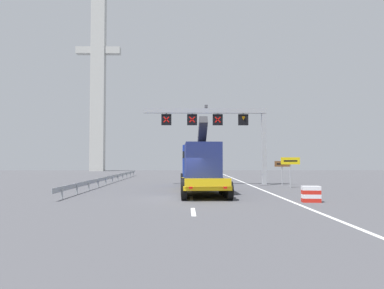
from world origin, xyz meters
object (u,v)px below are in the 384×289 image
overhead_lane_gantry (221,123)px  exit_sign_yellow (290,164)px  heavy_haul_truck_yellow (200,164)px  crash_barrier_striped (311,194)px  bridge_pylon_distant (98,72)px  tourist_info_sign_brown (282,167)px

overhead_lane_gantry → exit_sign_yellow: (5.49, -3.20, -3.80)m
overhead_lane_gantry → heavy_haul_truck_yellow: bearing=-114.5°
crash_barrier_striped → bridge_pylon_distant: bearing=114.8°
heavy_haul_truck_yellow → exit_sign_yellow: heavy_haul_truck_yellow is taller
heavy_haul_truck_yellow → bridge_pylon_distant: (-19.06, 45.61, 18.34)m
overhead_lane_gantry → tourist_info_sign_brown: 6.97m
heavy_haul_truck_yellow → bridge_pylon_distant: bearing=112.7°
overhead_lane_gantry → tourist_info_sign_brown: size_ratio=5.22×
crash_barrier_striped → bridge_pylon_distant: size_ratio=0.03×
tourist_info_sign_brown → overhead_lane_gantry: bearing=-180.0°
tourist_info_sign_brown → bridge_pylon_distant: 52.24m
heavy_haul_truck_yellow → bridge_pylon_distant: size_ratio=0.35×
overhead_lane_gantry → heavy_haul_truck_yellow: (-2.23, -4.91, -3.78)m
heavy_haul_truck_yellow → tourist_info_sign_brown: 9.30m
exit_sign_yellow → crash_barrier_striped: (-1.80, -10.18, -1.52)m
heavy_haul_truck_yellow → overhead_lane_gantry: bearing=65.5°
crash_barrier_striped → tourist_info_sign_brown: bearing=81.7°
tourist_info_sign_brown → bridge_pylon_distant: bearing=123.5°
overhead_lane_gantry → bridge_pylon_distant: bridge_pylon_distant is taller
crash_barrier_striped → heavy_haul_truck_yellow: bearing=125.0°
heavy_haul_truck_yellow → crash_barrier_striped: bearing=-55.0°
bridge_pylon_distant → exit_sign_yellow: bearing=-58.6°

